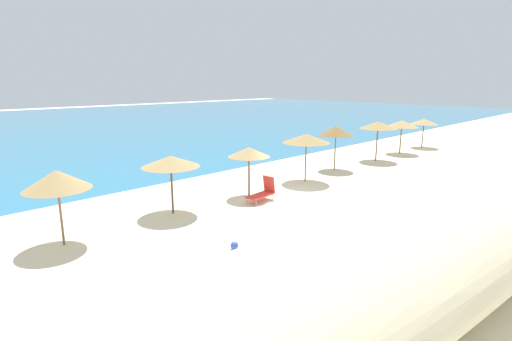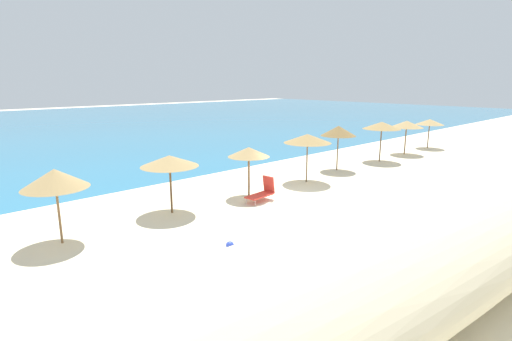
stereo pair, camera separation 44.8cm
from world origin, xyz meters
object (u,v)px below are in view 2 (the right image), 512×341
lounge_chair_0 (262,192)px  beach_ball (230,245)px  beach_umbrella_3 (170,161)px  beach_umbrella_4 (249,152)px  beach_umbrella_5 (308,139)px  beach_umbrella_6 (338,131)px  beach_umbrella_9 (430,122)px  beach_umbrella_2 (55,179)px  beach_umbrella_7 (382,126)px  beach_umbrella_8 (407,124)px

lounge_chair_0 → beach_ball: size_ratio=5.63×
beach_umbrella_3 → beach_ball: (-0.57, -4.67, -2.15)m
beach_umbrella_4 → beach_umbrella_5: 4.31m
beach_umbrella_5 → beach_ball: size_ratio=9.86×
beach_umbrella_6 → beach_ball: (-12.75, -4.77, -2.39)m
beach_umbrella_5 → beach_umbrella_9: size_ratio=1.11×
beach_ball → lounge_chair_0: bearing=34.9°
beach_umbrella_3 → beach_umbrella_6: 12.18m
beach_umbrella_9 → beach_umbrella_4: bearing=-179.0°
beach_umbrella_2 → beach_umbrella_5: 12.98m
beach_umbrella_2 → beach_ball: beach_umbrella_2 is taller
beach_umbrella_9 → beach_umbrella_7: bearing=-178.6°
beach_umbrella_2 → beach_umbrella_6: bearing=1.1°
beach_umbrella_5 → beach_ball: (-8.97, -4.14, -2.34)m
beach_umbrella_3 → beach_umbrella_5: bearing=-3.6°
beach_umbrella_6 → beach_umbrella_3: bearing=-179.5°
lounge_chair_0 → beach_umbrella_4: bearing=-6.1°
beach_umbrella_2 → beach_umbrella_3: beach_umbrella_2 is taller
beach_umbrella_2 → beach_umbrella_9: bearing=0.3°
beach_umbrella_6 → beach_ball: beach_umbrella_6 is taller
beach_umbrella_2 → beach_umbrella_4: 8.68m
beach_umbrella_2 → lounge_chair_0: size_ratio=1.72×
beach_umbrella_5 → beach_umbrella_6: 3.84m
beach_umbrella_2 → beach_umbrella_4: beach_umbrella_2 is taller
beach_umbrella_7 → lounge_chair_0: size_ratio=1.80×
beach_umbrella_3 → beach_umbrella_2: bearing=-177.2°
beach_umbrella_8 → beach_ball: 21.91m
beach_umbrella_5 → beach_umbrella_8: 12.37m
beach_umbrella_2 → beach_umbrella_5: beach_umbrella_5 is taller
beach_umbrella_7 → beach_umbrella_9: beach_umbrella_7 is taller
beach_umbrella_4 → beach_ball: 6.62m
beach_umbrella_3 → beach_umbrella_4: (4.09, -0.45, -0.06)m
lounge_chair_0 → beach_umbrella_6: bearing=-85.2°
beach_umbrella_3 → beach_umbrella_4: beach_umbrella_3 is taller
beach_ball → beach_umbrella_2: bearing=132.1°
beach_umbrella_4 → beach_umbrella_5: bearing=-1.1°
beach_umbrella_5 → beach_umbrella_6: (3.78, 0.64, 0.05)m
beach_umbrella_3 → beach_umbrella_7: size_ratio=0.90×
beach_umbrella_6 → beach_umbrella_5: bearing=-170.4°
lounge_chair_0 → beach_ball: (-4.66, -3.25, -0.30)m
beach_umbrella_9 → beach_ball: bearing=-169.8°
beach_umbrella_4 → lounge_chair_0: bearing=-90.3°
beach_umbrella_6 → beach_umbrella_9: bearing=-0.9°
beach_umbrella_7 → beach_umbrella_8: beach_umbrella_7 is taller
beach_umbrella_4 → lounge_chair_0: (-0.00, -0.97, -1.79)m
beach_umbrella_2 → beach_umbrella_8: beach_umbrella_2 is taller
beach_umbrella_2 → beach_ball: size_ratio=9.69×
beach_umbrella_2 → beach_umbrella_8: bearing=0.2°
beach_umbrella_5 → beach_umbrella_7: size_ratio=0.97×
beach_umbrella_8 → beach_umbrella_9: (4.17, 0.04, -0.12)m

